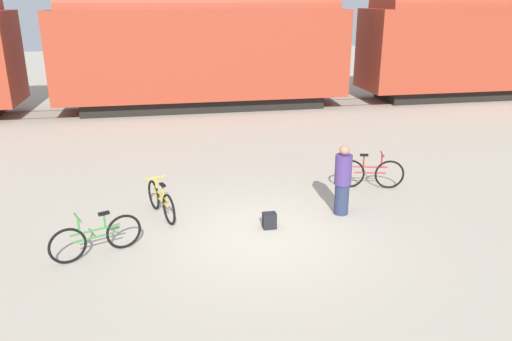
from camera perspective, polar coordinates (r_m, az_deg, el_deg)
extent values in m
plane|color=#B2A893|center=(10.21, 0.93, -7.43)|extent=(80.00, 80.00, 0.00)
cube|color=black|center=(22.04, -5.93, 7.80)|extent=(10.17, 2.21, 0.55)
cube|color=#9E3823|center=(21.73, -6.11, 13.12)|extent=(12.10, 2.95, 3.56)
cylinder|color=#9E3823|center=(21.62, -6.29, 17.83)|extent=(11.13, 2.80, 2.80)
cube|color=black|center=(26.80, 24.40, 8.23)|extent=(10.17, 2.21, 0.55)
cube|color=#9E3823|center=(26.55, 25.01, 12.57)|extent=(12.10, 2.95, 3.56)
cylinder|color=#9E3823|center=(26.46, 25.57, 16.39)|extent=(11.13, 2.80, 2.80)
cube|color=#4C4238|center=(21.39, -5.72, 6.73)|extent=(51.02, 0.07, 0.01)
cube|color=#4C4238|center=(22.79, -6.08, 7.48)|extent=(51.02, 0.07, 0.01)
torus|color=black|center=(11.56, -11.61, -2.73)|extent=(0.27, 0.65, 0.67)
torus|color=black|center=(10.72, -9.92, -4.39)|extent=(0.27, 0.65, 0.67)
cylinder|color=gold|center=(11.07, -10.85, -2.72)|extent=(0.31, 0.81, 0.04)
cylinder|color=gold|center=(11.13, -10.81, -3.39)|extent=(0.29, 0.73, 0.04)
cylinder|color=gold|center=(10.88, -10.59, -2.32)|extent=(0.04, 0.04, 0.28)
cube|color=black|center=(10.83, -10.64, -1.63)|extent=(0.14, 0.22, 0.05)
cylinder|color=gold|center=(11.25, -11.36, -1.55)|extent=(0.04, 0.04, 0.31)
cylinder|color=gold|center=(11.20, -11.41, -0.80)|extent=(0.45, 0.18, 0.03)
torus|color=black|center=(9.67, -20.73, -8.07)|extent=(0.65, 0.32, 0.69)
torus|color=black|center=(9.91, -14.87, -6.76)|extent=(0.65, 0.32, 0.69)
cylinder|color=#338C38|center=(9.70, -17.86, -6.49)|extent=(0.86, 0.39, 0.04)
cylinder|color=#338C38|center=(9.76, -17.78, -7.25)|extent=(0.78, 0.36, 0.04)
cylinder|color=#338C38|center=(9.69, -16.91, -5.49)|extent=(0.04, 0.04, 0.29)
cube|color=black|center=(9.63, -17.00, -4.71)|extent=(0.22, 0.15, 0.05)
cylinder|color=#338C38|center=(9.58, -19.60, -5.98)|extent=(0.04, 0.04, 0.32)
cylinder|color=#338C38|center=(9.51, -19.71, -5.11)|extent=(0.21, 0.44, 0.03)
torus|color=black|center=(12.96, 15.00, -0.44)|extent=(0.73, 0.23, 0.74)
torus|color=black|center=(12.79, 10.69, -0.36)|extent=(0.73, 0.23, 0.74)
cylinder|color=#A31E23|center=(12.81, 12.92, 0.40)|extent=(0.84, 0.25, 0.04)
cylinder|color=#A31E23|center=(12.85, 12.87, -0.25)|extent=(0.77, 0.23, 0.04)
cylinder|color=#A31E23|center=(12.73, 12.21, 1.07)|extent=(0.04, 0.04, 0.31)
cube|color=black|center=(12.68, 12.26, 1.74)|extent=(0.21, 0.13, 0.05)
cylinder|color=#A31E23|center=(12.80, 14.17, 1.10)|extent=(0.04, 0.04, 0.34)
cylinder|color=#A31E23|center=(12.75, 14.23, 1.83)|extent=(0.15, 0.45, 0.03)
cylinder|color=#283351|center=(11.21, 9.75, -3.22)|extent=(0.32, 0.32, 0.70)
cylinder|color=#473370|center=(10.97, 9.95, 0.09)|extent=(0.37, 0.37, 0.67)
sphere|color=#A37556|center=(10.84, 10.08, 2.31)|extent=(0.22, 0.22, 0.22)
cube|color=black|center=(10.45, 1.54, -5.74)|extent=(0.28, 0.20, 0.34)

